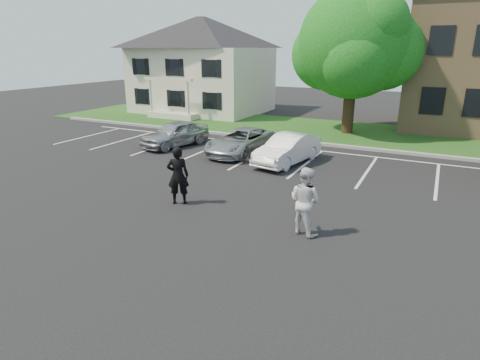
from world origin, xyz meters
name	(u,v)px	position (x,y,z in m)	size (l,w,h in m)	color
ground_plane	(225,228)	(0.00, 0.00, 0.00)	(90.00, 90.00, 0.00)	black
curb	(328,145)	(0.00, 12.00, 0.07)	(40.00, 0.30, 0.15)	gray
grass_strip	(345,132)	(0.00, 16.00, 0.04)	(44.00, 8.00, 0.08)	#17430E
stall_lines	(341,162)	(1.40, 8.95, 0.01)	(34.00, 5.36, 0.01)	silver
house	(202,65)	(-13.00, 19.97, 3.83)	(10.30, 9.22, 7.60)	beige
tree	(356,45)	(0.24, 15.99, 5.35)	(7.80, 7.20, 8.80)	black
man_black_suit	(178,176)	(-2.44, 1.11, 1.02)	(0.74, 0.49, 2.03)	black
man_white_shirt	(305,201)	(2.20, 0.78, 1.01)	(0.98, 0.76, 2.01)	silver
car_silver_west	(175,134)	(-7.62, 8.22, 0.70)	(1.65, 4.10, 1.40)	#ADACB1
car_silver_minivan	(241,141)	(-3.63, 8.35, 0.64)	(2.12, 4.61, 1.28)	#A1A4A8
car_white_sedan	(288,149)	(-0.84, 7.68, 0.68)	(1.44, 4.12, 1.36)	silver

